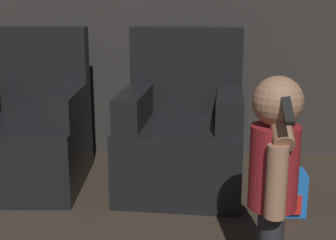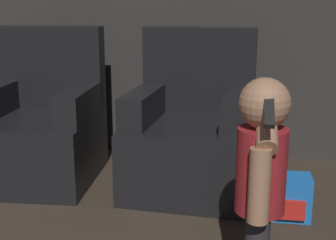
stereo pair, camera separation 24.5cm
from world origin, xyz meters
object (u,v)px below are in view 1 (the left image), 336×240
person_toddler (274,168)px  toy_backpack (283,192)px  armchair_right (182,134)px  armchair_left (26,132)px

person_toddler → toy_backpack: bearing=169.7°
person_toddler → toy_backpack: person_toddler is taller
armchair_right → toy_backpack: armchair_right is taller
armchair_left → person_toddler: 1.86m
armchair_right → armchair_left: bearing=-175.8°
armchair_left → toy_backpack: bearing=-16.4°
armchair_left → person_toddler: bearing=-40.9°
armchair_left → armchair_right: 1.05m
armchair_left → person_toddler: (1.45, -1.15, 0.19)m
armchair_right → person_toddler: size_ratio=1.12×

